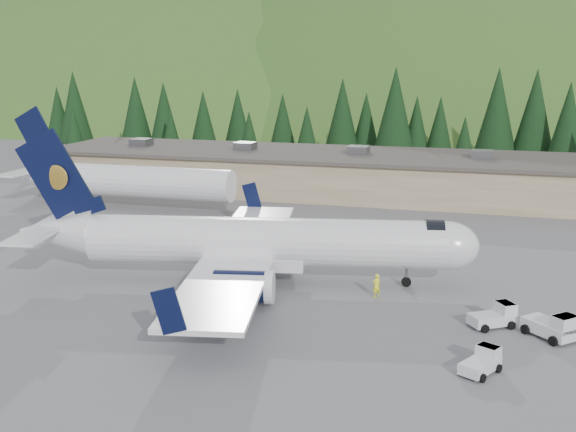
# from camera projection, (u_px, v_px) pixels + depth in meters

# --- Properties ---
(ground) EXTENTS (600.00, 600.00, 0.00)m
(ground) POSITION_uv_depth(u_px,v_px,m) (267.00, 283.00, 55.72)
(ground) COLOR slate
(airliner) EXTENTS (35.43, 33.45, 11.80)m
(airliner) POSITION_uv_depth(u_px,v_px,m) (253.00, 243.00, 55.12)
(airliner) COLOR white
(airliner) RESTS_ON ground
(second_airliner) EXTENTS (27.50, 11.00, 10.05)m
(second_airliner) POSITION_uv_depth(u_px,v_px,m) (117.00, 179.00, 82.34)
(second_airliner) COLOR white
(second_airliner) RESTS_ON ground
(baggage_tug_a) EXTENTS (3.22, 2.84, 1.55)m
(baggage_tug_a) POSITION_uv_depth(u_px,v_px,m) (496.00, 316.00, 46.61)
(baggage_tug_a) COLOR silver
(baggage_tug_a) RESTS_ON ground
(baggage_tug_b) EXTENTS (3.50, 3.49, 1.76)m
(baggage_tug_b) POSITION_uv_depth(u_px,v_px,m) (554.00, 327.00, 44.52)
(baggage_tug_b) COLOR silver
(baggage_tug_b) RESTS_ON ground
(baggage_tug_c) EXTENTS (2.44, 2.90, 1.38)m
(baggage_tug_c) POSITION_uv_depth(u_px,v_px,m) (482.00, 362.00, 39.87)
(baggage_tug_c) COLOR silver
(baggage_tug_c) RESTS_ON ground
(terminal_building) EXTENTS (71.00, 17.00, 6.10)m
(terminal_building) POSITION_uv_depth(u_px,v_px,m) (319.00, 172.00, 92.15)
(terminal_building) COLOR #8D7D58
(terminal_building) RESTS_ON ground
(ramp_worker) EXTENTS (0.77, 0.76, 1.79)m
(ramp_worker) POSITION_uv_depth(u_px,v_px,m) (376.00, 286.00, 52.15)
(ramp_worker) COLOR #F8FF25
(ramp_worker) RESTS_ON ground
(tree_line) EXTENTS (111.63, 17.69, 14.30)m
(tree_line) POSITION_uv_depth(u_px,v_px,m) (347.00, 119.00, 114.67)
(tree_line) COLOR black
(tree_line) RESTS_ON ground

